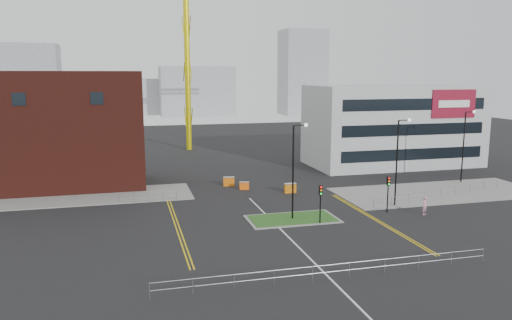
{
  "coord_description": "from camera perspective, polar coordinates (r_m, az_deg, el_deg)",
  "views": [
    {
      "loc": [
        -12.91,
        -35.48,
        13.71
      ],
      "look_at": [
        -0.26,
        13.08,
        5.0
      ],
      "focal_mm": 35.0,
      "sensor_mm": 36.0,
      "label": 1
    }
  ],
  "objects": [
    {
      "name": "railing_front",
      "position": [
        34.68,
        8.59,
        -12.15
      ],
      "size": [
        24.05,
        0.05,
        1.1
      ],
      "color": "gray",
      "rests_on": "ground"
    },
    {
      "name": "barrier_left",
      "position": [
        61.67,
        -3.13,
        -2.42
      ],
      "size": [
        1.4,
        0.64,
        1.14
      ],
      "color": "orange",
      "rests_on": "ground"
    },
    {
      "name": "skyline_a",
      "position": [
        157.85,
        -24.73,
        7.97
      ],
      "size": [
        18.0,
        12.0,
        22.0
      ],
      "primitive_type": "cube",
      "color": "gray",
      "rests_on": "ground"
    },
    {
      "name": "skyline_c",
      "position": [
        170.61,
        5.33,
        9.9
      ],
      "size": [
        14.0,
        12.0,
        28.0
      ],
      "primitive_type": "cube",
      "color": "gray",
      "rests_on": "ground"
    },
    {
      "name": "grass_island",
      "position": [
        47.95,
        4.18,
        -6.72
      ],
      "size": [
        8.0,
        4.0,
        0.12
      ],
      "primitive_type": "cube",
      "color": "#1E4918",
      "rests_on": "ground"
    },
    {
      "name": "streetlamp_right_far",
      "position": [
        67.97,
        22.8,
        2.06
      ],
      "size": [
        1.46,
        0.36,
        9.18
      ],
      "color": "black",
      "rests_on": "ground"
    },
    {
      "name": "streetlamp_right_near",
      "position": [
        53.6,
        16.02,
        0.56
      ],
      "size": [
        1.46,
        0.36,
        9.18
      ],
      "color": "black",
      "rests_on": "ground"
    },
    {
      "name": "pavement_right",
      "position": [
        62.07,
        20.12,
        -3.47
      ],
      "size": [
        24.0,
        10.0,
        0.12
      ],
      "primitive_type": "cube",
      "color": "slate",
      "rests_on": "ground"
    },
    {
      "name": "skyline_d",
      "position": [
        175.72,
        -13.08,
        7.08
      ],
      "size": [
        30.0,
        12.0,
        12.0
      ],
      "primitive_type": "cube",
      "color": "gray",
      "rests_on": "ground"
    },
    {
      "name": "streetlamp_island",
      "position": [
        46.78,
        4.52,
        -0.4
      ],
      "size": [
        1.46,
        0.36,
        9.18
      ],
      "color": "black",
      "rests_on": "ground"
    },
    {
      "name": "barrier_right",
      "position": [
        58.19,
        3.93,
        -3.17
      ],
      "size": [
        1.37,
        0.48,
        1.15
      ],
      "color": "#D16C0B",
      "rests_on": "ground"
    },
    {
      "name": "pavement_left",
      "position": [
        59.5,
        -21.08,
        -4.09
      ],
      "size": [
        28.0,
        8.0,
        0.12
      ],
      "primitive_type": "cube",
      "color": "slate",
      "rests_on": "ground"
    },
    {
      "name": "island_kerb",
      "position": [
        47.95,
        4.18,
        -6.74
      ],
      "size": [
        8.6,
        4.6,
        0.08
      ],
      "primitive_type": "cube",
      "color": "slate",
      "rests_on": "ground"
    },
    {
      "name": "railing_left",
      "position": [
        55.06,
        -12.22,
        -4.0
      ],
      "size": [
        6.05,
        0.05,
        1.1
      ],
      "color": "gray",
      "rests_on": "ground"
    },
    {
      "name": "ground",
      "position": [
        40.17,
        5.15,
        -10.15
      ],
      "size": [
        200.0,
        200.0,
        0.0
      ],
      "primitive_type": "plane",
      "color": "black",
      "rests_on": "ground"
    },
    {
      "name": "barrier_mid",
      "position": [
        59.72,
        -1.35,
        -2.92
      ],
      "size": [
        1.18,
        0.65,
        0.94
      ],
      "color": "#F75F0D",
      "rests_on": "ground"
    },
    {
      "name": "yellow_left_b",
      "position": [
        47.69,
        -8.98,
        -6.98
      ],
      "size": [
        0.12,
        24.0,
        0.01
      ],
      "primitive_type": "cube",
      "color": "gold",
      "rests_on": "ground"
    },
    {
      "name": "yellow_left_a",
      "position": [
        47.66,
        -9.34,
        -7.0
      ],
      "size": [
        0.12,
        24.0,
        0.01
      ],
      "primitive_type": "cube",
      "color": "gold",
      "rests_on": "ground"
    },
    {
      "name": "skyline_b",
      "position": [
        167.16,
        -6.77,
        7.82
      ],
      "size": [
        24.0,
        12.0,
        16.0
      ],
      "primitive_type": "cube",
      "color": "gray",
      "rests_on": "ground"
    },
    {
      "name": "centre_line",
      "position": [
        41.94,
        4.22,
        -9.25
      ],
      "size": [
        0.15,
        30.0,
        0.01
      ],
      "primitive_type": "cube",
      "color": "silver",
      "rests_on": "ground"
    },
    {
      "name": "pedestrian",
      "position": [
        51.85,
        18.75,
        -4.97
      ],
      "size": [
        0.8,
        0.72,
        1.84
      ],
      "primitive_type": "imported",
      "rotation": [
        0.0,
        0.0,
        0.52
      ],
      "color": "pink",
      "rests_on": "ground"
    },
    {
      "name": "tower_crane",
      "position": [
        92.75,
        -4.18,
        16.78
      ],
      "size": [
        53.0,
        1.81,
        36.02
      ],
      "color": "yellow",
      "rests_on": "ground"
    },
    {
      "name": "brick_building",
      "position": [
        64.64,
        -23.5,
        2.94
      ],
      "size": [
        24.2,
        10.07,
        14.24
      ],
      "color": "#4C1A13",
      "rests_on": "ground"
    },
    {
      "name": "traffic_light_right",
      "position": [
        51.32,
        14.87,
        -3.03
      ],
      "size": [
        0.28,
        0.33,
        3.65
      ],
      "color": "black",
      "rests_on": "ground"
    },
    {
      "name": "yellow_right_b",
      "position": [
        49.23,
        13.63,
        -6.6
      ],
      "size": [
        0.12,
        20.0,
        0.01
      ],
      "primitive_type": "cube",
      "color": "gold",
      "rests_on": "ground"
    },
    {
      "name": "railing_right",
      "position": [
        59.08,
        20.33,
        -3.42
      ],
      "size": [
        19.05,
        5.05,
        1.1
      ],
      "color": "gray",
      "rests_on": "ground"
    },
    {
      "name": "traffic_light_island",
      "position": [
        46.14,
        7.39,
        -4.21
      ],
      "size": [
        0.28,
        0.33,
        3.65
      ],
      "color": "black",
      "rests_on": "ground"
    },
    {
      "name": "yellow_right_a",
      "position": [
        49.1,
        13.32,
        -6.63
      ],
      "size": [
        0.12,
        20.0,
        0.01
      ],
      "primitive_type": "cube",
      "color": "gold",
      "rests_on": "ground"
    },
    {
      "name": "office_block",
      "position": [
        78.26,
        15.35,
        3.85
      ],
      "size": [
        25.0,
        12.2,
        12.0
      ],
      "color": "#A5A7AA",
      "rests_on": "ground"
    }
  ]
}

